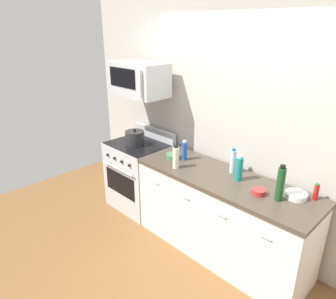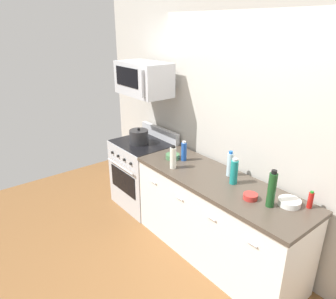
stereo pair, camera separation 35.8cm
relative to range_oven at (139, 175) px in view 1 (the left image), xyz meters
The scene contains 15 objects.
ground_plane 1.44m from the range_oven, ahead, with size 6.07×6.07×0.00m, color brown.
back_wall 1.67m from the range_oven, 16.65° to the left, with size 5.06×0.10×2.70m, color #B7B2A8.
counter_unit 1.36m from the range_oven, ahead, with size 1.97×0.66×0.92m.
range_oven is the anchor object (origin of this frame).
microwave 1.28m from the range_oven, 89.71° to the left, with size 0.74×0.44×0.40m.
bottle_hot_sauce_red 2.26m from the range_oven, ahead, with size 0.04×0.04×0.16m.
bottle_vinegar_white 1.05m from the range_oven, 11.91° to the right, with size 0.07×0.07×0.26m.
bottle_sparkling_teal 1.60m from the range_oven, ahead, with size 0.07×0.07×0.27m.
bottle_wine_green 2.05m from the range_oven, ahead, with size 0.07×0.07×0.34m.
bottle_soda_blue 0.96m from the range_oven, ahead, with size 0.06×0.06×0.23m.
bottle_water_clear 1.48m from the range_oven, ahead, with size 0.06×0.06×0.27m.
bowl_red_small 1.85m from the range_oven, ahead, with size 0.13×0.13×0.05m.
bowl_white_ceramic 2.12m from the range_oven, ahead, with size 0.19×0.19×0.05m.
bowl_green_glaze 0.81m from the range_oven, ahead, with size 0.16×0.16×0.06m.
stockpot 0.55m from the range_oven, 90.00° to the right, with size 0.25×0.25×0.21m.
Camera 1 is at (1.61, -2.39, 2.37)m, focal length 33.23 mm.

